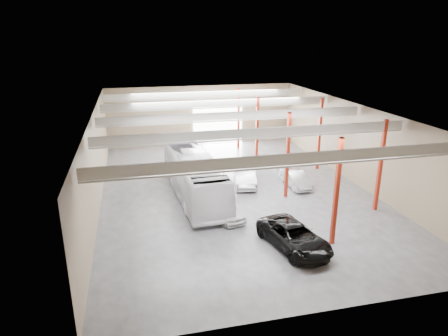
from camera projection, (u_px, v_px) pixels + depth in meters
name	position (u px, v px, depth m)	size (l,w,h in m)	color
depot_shell	(235.00, 133.00, 32.89)	(22.12, 32.12, 7.06)	#434348
coach_bus	(194.00, 175.00, 32.50)	(3.02, 12.90, 3.59)	silver
black_sedan	(294.00, 237.00, 24.80)	(2.61, 5.66, 1.57)	black
car_row_a	(225.00, 209.00, 28.93)	(1.69, 4.20, 1.43)	silver
car_row_b	(245.00, 175.00, 35.40)	(1.77, 5.06, 1.67)	#AEAEB3
car_row_c	(194.00, 154.00, 42.08)	(2.01, 4.94, 1.43)	slate
car_right_near	(296.00, 179.00, 34.97)	(1.48, 4.24, 1.40)	#ADACB1
car_right_far	(282.00, 161.00, 39.95)	(1.57, 3.89, 1.33)	white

